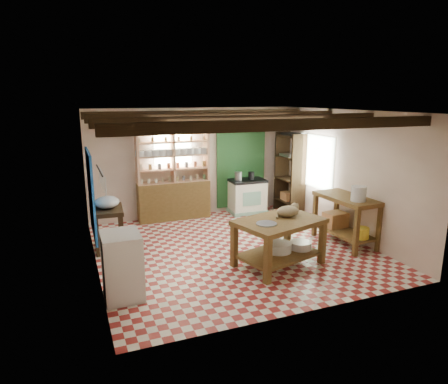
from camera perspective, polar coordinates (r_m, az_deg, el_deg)
name	(u,v)px	position (r m, az deg, el deg)	size (l,w,h in m)	color
floor	(233,249)	(7.76, 1.31, -8.17)	(5.00, 5.00, 0.02)	maroon
ceiling	(234,111)	(7.22, 1.43, 11.48)	(5.00, 5.00, 0.02)	#46474B
wall_back	(193,163)	(9.69, -4.42, 4.22)	(5.00, 0.04, 2.60)	beige
wall_front	(309,221)	(5.24, 12.10, -4.04)	(5.00, 0.04, 2.60)	beige
wall_left	(92,195)	(6.82, -18.35, -0.36)	(0.04, 5.00, 2.60)	beige
wall_right	(344,173)	(8.65, 16.83, 2.56)	(0.04, 5.00, 2.60)	beige
ceiling_beams	(234,118)	(7.22, 1.42, 10.53)	(5.00, 3.80, 0.15)	black
blue_wall_patch	(91,194)	(7.75, -18.45, -0.29)	(0.04, 1.40, 1.60)	#1654A8
green_wall_patch	(241,162)	(10.10, 2.44, 4.34)	(1.30, 0.04, 2.30)	#215424
window_back	(173,147)	(9.48, -7.33, 6.39)	(0.90, 0.02, 0.80)	silver
window_right	(316,162)	(9.41, 13.02, 4.26)	(0.02, 1.30, 1.20)	silver
utensil_rail	(100,179)	(5.56, -17.30, 1.75)	(0.06, 0.90, 0.28)	black
pot_rack	(249,126)	(9.62, 3.53, 9.45)	(0.86, 0.12, 0.36)	black
shelving_unit	(173,174)	(9.40, -7.26, 2.63)	(1.70, 0.34, 2.20)	tan
tall_rack	(290,173)	(10.03, 9.38, 2.66)	(0.40, 0.86, 2.00)	black
work_table	(279,242)	(6.97, 7.83, -7.15)	(1.45, 0.96, 0.82)	brown
stove	(247,196)	(10.00, 3.36, -0.59)	(0.87, 0.59, 0.85)	white
prep_table	(109,229)	(7.93, -16.12, -5.03)	(0.55, 0.80, 0.81)	black
white_cabinet	(122,266)	(6.01, -14.35, -10.16)	(0.54, 0.65, 0.97)	silver
right_counter	(346,220)	(8.24, 16.97, -3.85)	(0.67, 1.34, 0.96)	brown
cat	(288,211)	(7.02, 9.11, -2.73)	(0.41, 0.31, 0.19)	#957E56
steel_tray	(266,224)	(6.57, 6.09, -4.53)	(0.34, 0.34, 0.02)	#A6A7AE
basin_large	(279,247)	(7.08, 7.79, -7.81)	(0.45, 0.45, 0.16)	silver
basin_small	(301,245)	(7.26, 10.88, -7.47)	(0.38, 0.38, 0.13)	silver
kettle_left	(238,176)	(9.79, 2.05, 2.29)	(0.18, 0.18, 0.21)	#A6A7AE
kettle_right	(251,176)	(9.93, 3.93, 2.35)	(0.15, 0.15, 0.18)	black
enamel_bowl	(107,202)	(7.79, -16.37, -1.41)	(0.45, 0.45, 0.23)	silver
white_bucket	(359,194)	(7.80, 18.68, -0.21)	(0.28, 0.28, 0.28)	silver
wicker_basket	(335,219)	(8.48, 15.61, -3.80)	(0.43, 0.35, 0.30)	#AA7544
yellow_tub	(361,233)	(7.96, 19.03, -5.54)	(0.28, 0.28, 0.21)	gold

